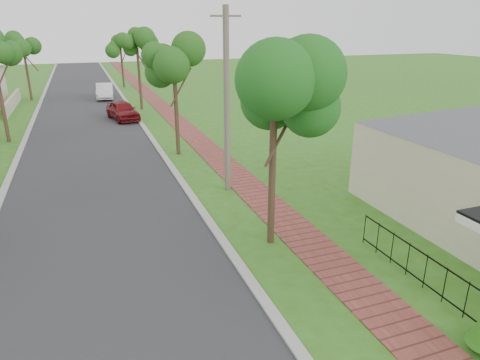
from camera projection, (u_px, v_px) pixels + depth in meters
road at (89, 143)px, 25.36m from camera, size 7.00×120.00×0.02m
kerb_right at (151, 138)px, 26.54m from camera, size 0.30×120.00×0.10m
kerb_left at (21, 149)px, 24.17m from camera, size 0.30×120.00×0.10m
sidewalk at (192, 134)px, 27.39m from camera, size 1.50×120.00×0.03m
picket_fence at (466, 299)px, 10.11m from camera, size 0.03×8.02×1.00m
street_trees at (80, 56)px, 29.88m from camera, size 10.70×37.65×5.89m
parked_car_red at (123, 111)px, 31.36m from camera, size 2.40×4.28×1.38m
parked_car_white at (105, 91)px, 40.29m from camera, size 1.78×4.34×1.40m
near_tree at (274, 97)px, 12.27m from camera, size 2.28×2.28×5.86m
utility_pole at (227, 102)px, 16.99m from camera, size 1.20×0.24×7.34m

